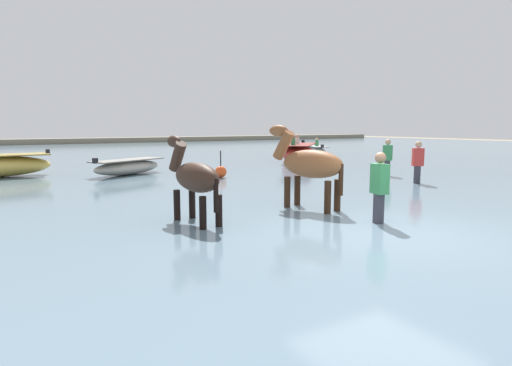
{
  "coord_description": "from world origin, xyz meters",
  "views": [
    {
      "loc": [
        -5.55,
        -4.87,
        2.1
      ],
      "look_at": [
        -0.61,
        3.2,
        0.84
      ],
      "focal_mm": 30.4,
      "sensor_mm": 36.0,
      "label": 1
    }
  ],
  "objects_px": {
    "horse_trailing_dark_bay": "(195,180)",
    "person_spectator_far": "(379,194)",
    "boat_mid_outer": "(316,150)",
    "channel_buoy": "(221,172)",
    "horse_lead_chestnut": "(309,166)",
    "person_wading_close": "(418,166)",
    "boat_distant_east": "(298,153)",
    "person_wading_mid": "(387,161)",
    "boat_far_inshore": "(128,167)"
  },
  "relations": [
    {
      "from": "boat_mid_outer",
      "to": "boat_far_inshore",
      "type": "bearing_deg",
      "value": -158.7
    },
    {
      "from": "boat_far_inshore",
      "to": "person_wading_close",
      "type": "xyz_separation_m",
      "value": [
        6.91,
        -7.04,
        0.25
      ]
    },
    {
      "from": "horse_trailing_dark_bay",
      "to": "person_spectator_far",
      "type": "height_order",
      "value": "horse_trailing_dark_bay"
    },
    {
      "from": "person_wading_mid",
      "to": "horse_trailing_dark_bay",
      "type": "bearing_deg",
      "value": -159.04
    },
    {
      "from": "boat_distant_east",
      "to": "person_wading_close",
      "type": "distance_m",
      "value": 8.62
    },
    {
      "from": "person_wading_close",
      "to": "channel_buoy",
      "type": "bearing_deg",
      "value": 135.26
    },
    {
      "from": "person_wading_close",
      "to": "horse_lead_chestnut",
      "type": "bearing_deg",
      "value": -164.61
    },
    {
      "from": "channel_buoy",
      "to": "boat_distant_east",
      "type": "bearing_deg",
      "value": 32.41
    },
    {
      "from": "person_wading_mid",
      "to": "person_wading_close",
      "type": "distance_m",
      "value": 2.09
    },
    {
      "from": "boat_mid_outer",
      "to": "boat_far_inshore",
      "type": "relative_size",
      "value": 1.01
    },
    {
      "from": "boat_distant_east",
      "to": "person_spectator_far",
      "type": "xyz_separation_m",
      "value": [
        -6.97,
        -11.66,
        0.09
      ]
    },
    {
      "from": "boat_far_inshore",
      "to": "person_wading_mid",
      "type": "relative_size",
      "value": 1.85
    },
    {
      "from": "boat_distant_east",
      "to": "channel_buoy",
      "type": "bearing_deg",
      "value": -147.59
    },
    {
      "from": "boat_mid_outer",
      "to": "boat_far_inshore",
      "type": "distance_m",
      "value": 13.7
    },
    {
      "from": "horse_lead_chestnut",
      "to": "channel_buoy",
      "type": "relative_size",
      "value": 2.31
    },
    {
      "from": "boat_mid_outer",
      "to": "boat_far_inshore",
      "type": "height_order",
      "value": "boat_mid_outer"
    },
    {
      "from": "horse_trailing_dark_bay",
      "to": "boat_distant_east",
      "type": "relative_size",
      "value": 0.49
    },
    {
      "from": "horse_lead_chestnut",
      "to": "boat_distant_east",
      "type": "height_order",
      "value": "horse_lead_chestnut"
    },
    {
      "from": "person_wading_mid",
      "to": "person_spectator_far",
      "type": "relative_size",
      "value": 1.0
    },
    {
      "from": "boat_mid_outer",
      "to": "channel_buoy",
      "type": "height_order",
      "value": "boat_mid_outer"
    },
    {
      "from": "person_wading_close",
      "to": "boat_mid_outer",
      "type": "bearing_deg",
      "value": 64.03
    },
    {
      "from": "boat_mid_outer",
      "to": "person_wading_close",
      "type": "xyz_separation_m",
      "value": [
        -5.85,
        -12.02,
        0.25
      ]
    },
    {
      "from": "boat_distant_east",
      "to": "horse_lead_chestnut",
      "type": "bearing_deg",
      "value": -126.0
    },
    {
      "from": "boat_mid_outer",
      "to": "person_wading_mid",
      "type": "distance_m",
      "value": 11.28
    },
    {
      "from": "boat_mid_outer",
      "to": "person_spectator_far",
      "type": "xyz_separation_m",
      "value": [
        -11.01,
        -15.24,
        0.25
      ]
    },
    {
      "from": "person_wading_close",
      "to": "boat_distant_east",
      "type": "bearing_deg",
      "value": 77.88
    },
    {
      "from": "horse_lead_chestnut",
      "to": "person_wading_close",
      "type": "height_order",
      "value": "horse_lead_chestnut"
    },
    {
      "from": "boat_mid_outer",
      "to": "horse_lead_chestnut",
      "type": "bearing_deg",
      "value": -129.79
    },
    {
      "from": "boat_distant_east",
      "to": "person_wading_mid",
      "type": "distance_m",
      "value": 6.58
    },
    {
      "from": "person_wading_mid",
      "to": "channel_buoy",
      "type": "bearing_deg",
      "value": 154.59
    },
    {
      "from": "boat_mid_outer",
      "to": "person_wading_close",
      "type": "bearing_deg",
      "value": -115.97
    },
    {
      "from": "boat_distant_east",
      "to": "person_spectator_far",
      "type": "bearing_deg",
      "value": -120.87
    },
    {
      "from": "person_spectator_far",
      "to": "horse_trailing_dark_bay",
      "type": "bearing_deg",
      "value": 147.92
    },
    {
      "from": "boat_far_inshore",
      "to": "person_wading_mid",
      "type": "bearing_deg",
      "value": -33.51
    },
    {
      "from": "horse_trailing_dark_bay",
      "to": "person_wading_close",
      "type": "bearing_deg",
      "value": 10.32
    },
    {
      "from": "horse_lead_chestnut",
      "to": "person_wading_close",
      "type": "bearing_deg",
      "value": 15.39
    },
    {
      "from": "horse_lead_chestnut",
      "to": "boat_far_inshore",
      "type": "distance_m",
      "value": 8.68
    },
    {
      "from": "person_spectator_far",
      "to": "boat_distant_east",
      "type": "bearing_deg",
      "value": 59.13
    },
    {
      "from": "boat_mid_outer",
      "to": "boat_far_inshore",
      "type": "xyz_separation_m",
      "value": [
        -12.76,
        -4.98,
        0.0
      ]
    },
    {
      "from": "boat_distant_east",
      "to": "channel_buoy",
      "type": "height_order",
      "value": "boat_distant_east"
    },
    {
      "from": "person_wading_mid",
      "to": "channel_buoy",
      "type": "distance_m",
      "value": 5.88
    },
    {
      "from": "horse_trailing_dark_bay",
      "to": "person_wading_mid",
      "type": "height_order",
      "value": "horse_trailing_dark_bay"
    },
    {
      "from": "horse_lead_chestnut",
      "to": "person_wading_close",
      "type": "xyz_separation_m",
      "value": [
        5.39,
        1.48,
        -0.38
      ]
    },
    {
      "from": "boat_far_inshore",
      "to": "channel_buoy",
      "type": "distance_m",
      "value": 3.56
    },
    {
      "from": "horse_lead_chestnut",
      "to": "person_spectator_far",
      "type": "height_order",
      "value": "horse_lead_chestnut"
    },
    {
      "from": "boat_far_inshore",
      "to": "channel_buoy",
      "type": "xyz_separation_m",
      "value": [
        2.43,
        -2.6,
        -0.07
      ]
    },
    {
      "from": "horse_lead_chestnut",
      "to": "boat_mid_outer",
      "type": "xyz_separation_m",
      "value": [
        11.25,
        13.5,
        -0.64
      ]
    },
    {
      "from": "person_spectator_far",
      "to": "channel_buoy",
      "type": "height_order",
      "value": "person_spectator_far"
    },
    {
      "from": "boat_distant_east",
      "to": "boat_mid_outer",
      "type": "distance_m",
      "value": 5.41
    },
    {
      "from": "person_wading_close",
      "to": "person_wading_mid",
      "type": "bearing_deg",
      "value": 66.79
    }
  ]
}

